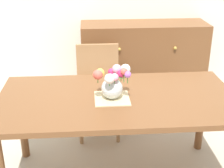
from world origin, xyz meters
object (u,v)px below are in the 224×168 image
(dining_table, at_px, (118,107))
(flower_vase, at_px, (113,82))
(dresser, at_px, (143,66))
(chair_far, at_px, (98,84))

(dining_table, distance_m, flower_vase, 0.23)
(dresser, distance_m, flower_vase, 1.49)
(dining_table, relative_size, dresser, 1.28)
(chair_far, bearing_deg, flower_vase, 95.43)
(dining_table, height_order, flower_vase, flower_vase)
(dining_table, bearing_deg, chair_far, 98.52)
(chair_far, height_order, flower_vase, flower_vase)
(flower_vase, bearing_deg, dining_table, 36.55)
(chair_far, bearing_deg, dresser, -135.50)
(dining_table, relative_size, chair_far, 1.99)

